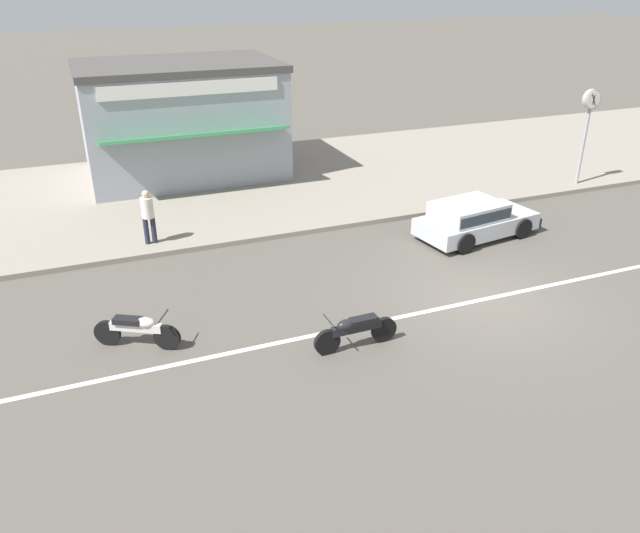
{
  "coord_description": "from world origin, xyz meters",
  "views": [
    {
      "loc": [
        -8.56,
        -10.7,
        7.15
      ],
      "look_at": [
        -3.66,
        1.59,
        0.8
      ],
      "focal_mm": 35.0,
      "sensor_mm": 36.0,
      "label": 1
    }
  ],
  "objects_px": {
    "hatchback_silver_0": "(474,218)",
    "motorcycle_2": "(355,330)",
    "motorcycle_0": "(137,329)",
    "pedestrian_near_clock": "(148,213)",
    "street_clock": "(589,114)",
    "shopfront_corner_warung": "(181,119)"
  },
  "relations": [
    {
      "from": "hatchback_silver_0",
      "to": "motorcycle_2",
      "type": "height_order",
      "value": "hatchback_silver_0"
    },
    {
      "from": "motorcycle_0",
      "to": "pedestrian_near_clock",
      "type": "height_order",
      "value": "pedestrian_near_clock"
    },
    {
      "from": "street_clock",
      "to": "shopfront_corner_warung",
      "type": "distance_m",
      "value": 14.37
    },
    {
      "from": "hatchback_silver_0",
      "to": "motorcycle_0",
      "type": "distance_m",
      "value": 10.13
    },
    {
      "from": "street_clock",
      "to": "motorcycle_2",
      "type": "bearing_deg",
      "value": -150.62
    },
    {
      "from": "motorcycle_0",
      "to": "motorcycle_2",
      "type": "relative_size",
      "value": 0.9
    },
    {
      "from": "street_clock",
      "to": "shopfront_corner_warung",
      "type": "xyz_separation_m",
      "value": [
        -12.8,
        6.52,
        -0.47
      ]
    },
    {
      "from": "street_clock",
      "to": "hatchback_silver_0",
      "type": "bearing_deg",
      "value": -157.55
    },
    {
      "from": "street_clock",
      "to": "shopfront_corner_warung",
      "type": "bearing_deg",
      "value": 152.99
    },
    {
      "from": "motorcycle_0",
      "to": "shopfront_corner_warung",
      "type": "bearing_deg",
      "value": 74.49
    },
    {
      "from": "hatchback_silver_0",
      "to": "motorcycle_2",
      "type": "xyz_separation_m",
      "value": [
        -5.66,
        -4.11,
        -0.17
      ]
    },
    {
      "from": "pedestrian_near_clock",
      "to": "hatchback_silver_0",
      "type": "bearing_deg",
      "value": -16.92
    },
    {
      "from": "street_clock",
      "to": "shopfront_corner_warung",
      "type": "relative_size",
      "value": 0.47
    },
    {
      "from": "motorcycle_0",
      "to": "street_clock",
      "type": "height_order",
      "value": "street_clock"
    },
    {
      "from": "hatchback_silver_0",
      "to": "motorcycle_2",
      "type": "relative_size",
      "value": 2.07
    },
    {
      "from": "hatchback_silver_0",
      "to": "motorcycle_2",
      "type": "distance_m",
      "value": 7.0
    },
    {
      "from": "hatchback_silver_0",
      "to": "pedestrian_near_clock",
      "type": "height_order",
      "value": "pedestrian_near_clock"
    },
    {
      "from": "motorcycle_2",
      "to": "street_clock",
      "type": "bearing_deg",
      "value": 29.38
    },
    {
      "from": "motorcycle_2",
      "to": "shopfront_corner_warung",
      "type": "height_order",
      "value": "shopfront_corner_warung"
    },
    {
      "from": "hatchback_silver_0",
      "to": "street_clock",
      "type": "height_order",
      "value": "street_clock"
    },
    {
      "from": "street_clock",
      "to": "pedestrian_near_clock",
      "type": "bearing_deg",
      "value": 179.43
    },
    {
      "from": "motorcycle_0",
      "to": "motorcycle_2",
      "type": "xyz_separation_m",
      "value": [
        4.17,
        -1.7,
        -0.0
      ]
    }
  ]
}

